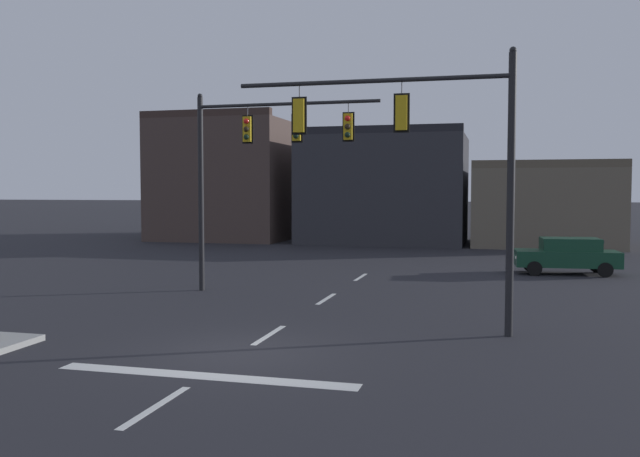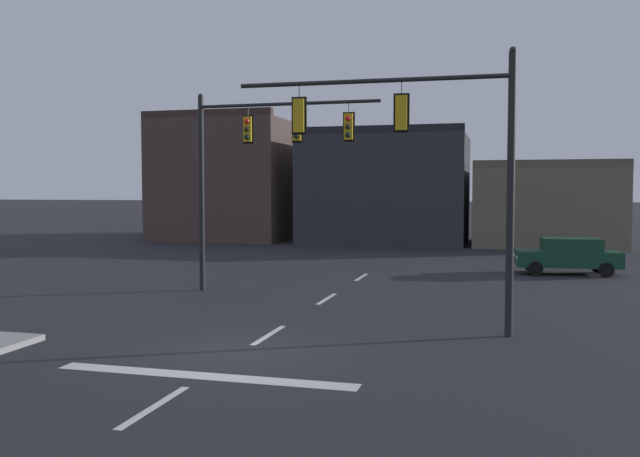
% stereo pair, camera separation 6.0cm
% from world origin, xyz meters
% --- Properties ---
extents(ground_plane, '(400.00, 400.00, 0.00)m').
position_xyz_m(ground_plane, '(0.00, 0.00, 0.00)').
color(ground_plane, '#232328').
extents(stop_bar_paint, '(6.40, 0.50, 0.01)m').
position_xyz_m(stop_bar_paint, '(0.00, -2.00, 0.00)').
color(stop_bar_paint, silver).
rests_on(stop_bar_paint, ground).
extents(lane_centreline, '(0.16, 26.40, 0.01)m').
position_xyz_m(lane_centreline, '(0.00, 2.00, 0.00)').
color(lane_centreline, silver).
rests_on(lane_centreline, ground).
extents(signal_mast_near_side, '(7.32, 0.38, 7.32)m').
position_xyz_m(signal_mast_near_side, '(3.94, 3.43, 4.88)').
color(signal_mast_near_side, black).
rests_on(signal_mast_near_side, ground).
extents(signal_mast_far_side, '(6.80, 0.40, 7.27)m').
position_xyz_m(signal_mast_far_side, '(-2.86, 8.72, 5.08)').
color(signal_mast_far_side, black).
rests_on(signal_mast_far_side, ground).
extents(car_lot_nearside, '(4.56, 2.17, 1.61)m').
position_xyz_m(car_lot_nearside, '(8.65, 17.35, 0.86)').
color(car_lot_nearside, '#143D28').
rests_on(car_lot_nearside, ground).
extents(building_row, '(32.45, 12.16, 9.31)m').
position_xyz_m(building_row, '(-6.18, 34.47, 3.86)').
color(building_row, '#473833').
rests_on(building_row, ground).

